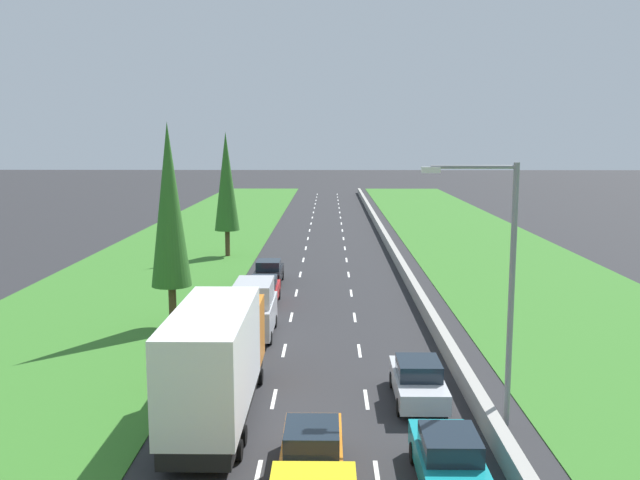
# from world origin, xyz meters

# --- Properties ---
(ground_plane) EXTENTS (300.00, 300.00, 0.00)m
(ground_plane) POSITION_xyz_m (0.00, 60.00, 0.00)
(ground_plane) COLOR #28282B
(ground_plane) RESTS_ON ground
(grass_verge_left) EXTENTS (14.00, 140.00, 0.04)m
(grass_verge_left) POSITION_xyz_m (-12.65, 60.00, 0.02)
(grass_verge_left) COLOR #387528
(grass_verge_left) RESTS_ON ground
(grass_verge_right) EXTENTS (14.00, 140.00, 0.04)m
(grass_verge_right) POSITION_xyz_m (14.35, 60.00, 0.02)
(grass_verge_right) COLOR #387528
(grass_verge_right) RESTS_ON ground
(median_barrier) EXTENTS (0.44, 120.00, 0.85)m
(median_barrier) POSITION_xyz_m (5.70, 60.00, 0.42)
(median_barrier) COLOR #9E9B93
(median_barrier) RESTS_ON ground
(lane_markings) EXTENTS (3.64, 116.00, 0.01)m
(lane_markings) POSITION_xyz_m (0.00, 60.00, 0.01)
(lane_markings) COLOR white
(lane_markings) RESTS_ON ground
(white_box_truck_left_lane) EXTENTS (2.46, 9.40, 4.18)m
(white_box_truck_left_lane) POSITION_xyz_m (-3.55, 19.07, 2.18)
(white_box_truck_left_lane) COLOR black
(white_box_truck_left_lane) RESTS_ON ground
(orange_sedan_centre_lane) EXTENTS (1.82, 4.50, 1.64)m
(orange_sedan_centre_lane) POSITION_xyz_m (-0.15, 14.91, 0.81)
(orange_sedan_centre_lane) COLOR orange
(orange_sedan_centre_lane) RESTS_ON ground
(silver_van_left_lane) EXTENTS (1.96, 4.90, 2.82)m
(silver_van_left_lane) POSITION_xyz_m (-3.37, 29.37, 1.40)
(silver_van_left_lane) COLOR silver
(silver_van_left_lane) RESTS_ON ground
(teal_sedan_right_lane) EXTENTS (1.82, 4.50, 1.64)m
(teal_sedan_right_lane) POSITION_xyz_m (3.72, 14.47, 0.81)
(teal_sedan_right_lane) COLOR teal
(teal_sedan_right_lane) RESTS_ON ground
(red_hatchback_left_lane) EXTENTS (1.74, 3.90, 1.72)m
(red_hatchback_left_lane) POSITION_xyz_m (-3.53, 36.05, 0.84)
(red_hatchback_left_lane) COLOR red
(red_hatchback_left_lane) RESTS_ON ground
(black_sedan_left_lane) EXTENTS (1.82, 4.50, 1.64)m
(black_sedan_left_lane) POSITION_xyz_m (-3.74, 41.74, 0.81)
(black_sedan_left_lane) COLOR black
(black_sedan_left_lane) RESTS_ON ground
(silver_sedan_right_lane) EXTENTS (1.82, 4.50, 1.64)m
(silver_sedan_right_lane) POSITION_xyz_m (3.66, 20.84, 0.81)
(silver_sedan_right_lane) COLOR silver
(silver_sedan_right_lane) RESTS_ON ground
(poplar_tree_second) EXTENTS (2.07, 2.07, 10.62)m
(poplar_tree_second) POSITION_xyz_m (-7.83, 31.02, 6.36)
(poplar_tree_second) COLOR #4C3823
(poplar_tree_second) RESTS_ON ground
(poplar_tree_third) EXTENTS (2.06, 2.06, 10.31)m
(poplar_tree_third) POSITION_xyz_m (-8.15, 52.75, 6.21)
(poplar_tree_third) COLOR #4C3823
(poplar_tree_third) RESTS_ON ground
(street_light_mast) EXTENTS (3.20, 0.28, 9.00)m
(street_light_mast) POSITION_xyz_m (6.11, 18.79, 5.23)
(street_light_mast) COLOR gray
(street_light_mast) RESTS_ON ground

